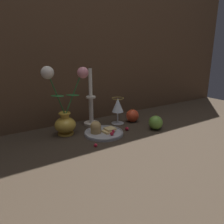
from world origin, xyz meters
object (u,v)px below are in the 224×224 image
(candlestick, at_px, (91,106))
(apple_near_glass, at_px, (132,116))
(vase, at_px, (65,111))
(plate_with_pastries, at_px, (102,131))
(wine_glass, at_px, (118,106))
(apple_beside_vase, at_px, (156,123))

(candlestick, relative_size, apple_near_glass, 3.75)
(vase, relative_size, plate_with_pastries, 1.74)
(vase, relative_size, candlestick, 1.05)
(plate_with_pastries, relative_size, wine_glass, 1.31)
(candlestick, distance_m, apple_near_glass, 0.25)
(wine_glass, bearing_deg, candlestick, 152.13)
(candlestick, height_order, apple_beside_vase, candlestick)
(wine_glass, xyz_separation_m, apple_near_glass, (0.09, -0.02, -0.06))
(vase, distance_m, apple_near_glass, 0.42)
(plate_with_pastries, height_order, apple_beside_vase, apple_beside_vase)
(candlestick, bearing_deg, apple_near_glass, -23.01)
(wine_glass, distance_m, apple_near_glass, 0.11)
(plate_with_pastries, distance_m, apple_beside_vase, 0.30)
(apple_beside_vase, distance_m, apple_near_glass, 0.17)
(plate_with_pastries, distance_m, candlestick, 0.20)
(vase, height_order, candlestick, vase)
(vase, height_order, plate_with_pastries, vase)
(apple_beside_vase, relative_size, apple_near_glass, 1.00)
(vase, bearing_deg, plate_with_pastries, -34.33)
(vase, distance_m, candlestick, 0.20)
(vase, xyz_separation_m, apple_near_glass, (0.41, -0.02, -0.08))
(plate_with_pastries, xyz_separation_m, wine_glass, (0.17, 0.10, 0.09))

